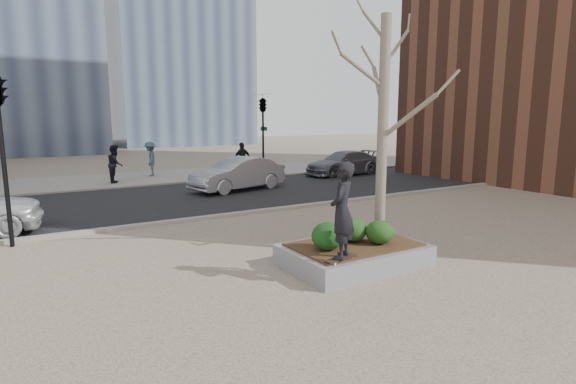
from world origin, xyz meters
TOP-DOWN VIEW (x-y plane):
  - ground at (0.00, 0.00)m, footprint 120.00×120.00m
  - street at (0.00, 10.00)m, footprint 60.00×8.00m
  - far_sidewalk at (0.00, 17.00)m, footprint 60.00×6.00m
  - planter at (1.00, 0.00)m, footprint 3.00×2.00m
  - planter_mulch at (1.00, 0.00)m, footprint 2.70×1.70m
  - sycamore_tree at (2.00, 0.30)m, footprint 2.80×2.80m
  - shrub_left at (0.23, -0.06)m, footprint 0.69×0.69m
  - shrub_middle at (1.08, 0.17)m, footprint 0.64×0.64m
  - shrub_right at (1.47, -0.28)m, footprint 0.61×0.61m
  - skateboard at (0.06, -0.73)m, footprint 0.80×0.35m
  - skateboarder at (0.06, -0.73)m, footprint 0.82×0.79m
  - car_silver at (3.13, 10.67)m, footprint 4.63×2.47m
  - car_third at (10.47, 12.49)m, footprint 4.66×2.00m
  - pedestrian_a at (-1.10, 15.86)m, footprint 0.94×1.07m
  - pedestrian_b at (1.04, 17.54)m, footprint 1.02×1.37m
  - pedestrian_c at (5.48, 15.16)m, footprint 1.11×0.55m
  - traffic_light_near at (-5.50, 5.60)m, footprint 0.60×2.48m
  - traffic_light_far at (6.50, 14.60)m, footprint 0.60×2.48m

SIDE VIEW (x-z plane):
  - ground at x=0.00m, z-range 0.00..0.00m
  - street at x=0.00m, z-range 0.00..0.02m
  - far_sidewalk at x=0.00m, z-range 0.00..0.02m
  - planter at x=1.00m, z-range 0.00..0.45m
  - planter_mulch at x=1.00m, z-range 0.45..0.49m
  - skateboard at x=0.06m, z-range 0.45..0.53m
  - car_third at x=10.47m, z-range 0.02..1.36m
  - car_silver at x=3.13m, z-range 0.02..1.47m
  - shrub_right at x=1.47m, z-range 0.49..1.01m
  - shrub_middle at x=1.08m, z-range 0.49..1.03m
  - shrub_left at x=0.23m, z-range 0.49..1.08m
  - pedestrian_c at x=5.48m, z-range 0.02..1.86m
  - pedestrian_a at x=-1.10m, z-range 0.02..1.89m
  - pedestrian_b at x=1.04m, z-range 0.02..1.92m
  - skateboarder at x=0.06m, z-range 0.53..2.41m
  - traffic_light_near at x=-5.50m, z-range 0.00..4.50m
  - traffic_light_far at x=6.50m, z-range 0.00..4.50m
  - sycamore_tree at x=2.00m, z-range 0.49..7.09m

